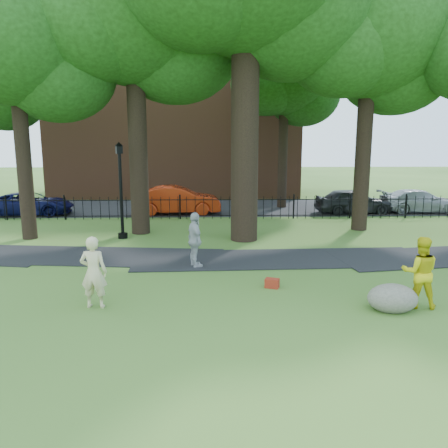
{
  "coord_description": "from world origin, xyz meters",
  "views": [
    {
      "loc": [
        -1.34,
        -10.69,
        4.02
      ],
      "look_at": [
        -0.97,
        2.0,
        1.61
      ],
      "focal_mm": 35.0,
      "sensor_mm": 36.0,
      "label": 1
    }
  ],
  "objects_px": {
    "lamppost": "(121,192)",
    "red_sedan": "(177,200)",
    "man": "(420,272)",
    "boulder": "(393,296)",
    "woman": "(94,272)"
  },
  "relations": [
    {
      "from": "lamppost",
      "to": "red_sedan",
      "type": "xyz_separation_m",
      "value": [
        1.83,
        6.17,
        -1.17
      ]
    },
    {
      "from": "man",
      "to": "boulder",
      "type": "xyz_separation_m",
      "value": [
        -0.72,
        -0.21,
        -0.53
      ]
    },
    {
      "from": "boulder",
      "to": "red_sedan",
      "type": "xyz_separation_m",
      "value": [
        -6.29,
        14.41,
        0.44
      ]
    },
    {
      "from": "man",
      "to": "lamppost",
      "type": "bearing_deg",
      "value": -28.03
    },
    {
      "from": "lamppost",
      "to": "man",
      "type": "bearing_deg",
      "value": -66.97
    },
    {
      "from": "woman",
      "to": "red_sedan",
      "type": "distance_m",
      "value": 14.06
    },
    {
      "from": "woman",
      "to": "lamppost",
      "type": "xyz_separation_m",
      "value": [
        -0.88,
        7.85,
        1.07
      ]
    },
    {
      "from": "man",
      "to": "lamppost",
      "type": "distance_m",
      "value": 11.99
    },
    {
      "from": "woman",
      "to": "red_sedan",
      "type": "relative_size",
      "value": 0.37
    },
    {
      "from": "man",
      "to": "boulder",
      "type": "height_order",
      "value": "man"
    },
    {
      "from": "boulder",
      "to": "man",
      "type": "bearing_deg",
      "value": 16.0
    },
    {
      "from": "red_sedan",
      "to": "man",
      "type": "bearing_deg",
      "value": -157.8
    },
    {
      "from": "red_sedan",
      "to": "boulder",
      "type": "bearing_deg",
      "value": -160.48
    },
    {
      "from": "woman",
      "to": "lamppost",
      "type": "bearing_deg",
      "value": -80.12
    },
    {
      "from": "woman",
      "to": "lamppost",
      "type": "relative_size",
      "value": 0.45
    }
  ]
}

